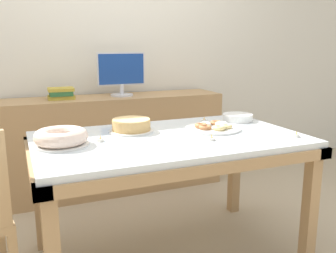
# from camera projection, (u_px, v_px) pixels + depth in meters

# --- Properties ---
(wall_back) EXTENTS (8.00, 0.10, 2.60)m
(wall_back) POSITION_uv_depth(u_px,v_px,m) (105.00, 45.00, 3.45)
(wall_back) COLOR silver
(wall_back) RESTS_ON ground
(dining_table) EXTENTS (1.58, 0.94, 0.77)m
(dining_table) POSITION_uv_depth(u_px,v_px,m) (169.00, 152.00, 2.22)
(dining_table) COLOR silver
(dining_table) RESTS_ON ground
(sideboard) EXTENTS (1.91, 0.44, 0.86)m
(sideboard) POSITION_uv_depth(u_px,v_px,m) (117.00, 143.00, 3.37)
(sideboard) COLOR tan
(sideboard) RESTS_ON ground
(computer_monitor) EXTENTS (0.42, 0.20, 0.38)m
(computer_monitor) POSITION_uv_depth(u_px,v_px,m) (121.00, 74.00, 3.26)
(computer_monitor) COLOR silver
(computer_monitor) RESTS_ON sideboard
(book_stack) EXTENTS (0.22, 0.18, 0.09)m
(book_stack) POSITION_uv_depth(u_px,v_px,m) (61.00, 93.00, 3.10)
(book_stack) COLOR #B29933
(book_stack) RESTS_ON sideboard
(cake_chocolate_round) EXTENTS (0.27, 0.27, 0.08)m
(cake_chocolate_round) POSITION_uv_depth(u_px,v_px,m) (131.00, 126.00, 2.30)
(cake_chocolate_round) COLOR white
(cake_chocolate_round) RESTS_ON dining_table
(cake_golden_bundt) EXTENTS (0.29, 0.29, 0.09)m
(cake_golden_bundt) POSITION_uv_depth(u_px,v_px,m) (61.00, 138.00, 1.98)
(cake_golden_bundt) COLOR white
(cake_golden_bundt) RESTS_ON dining_table
(pastry_platter) EXTENTS (0.35, 0.35, 0.04)m
(pastry_platter) POSITION_uv_depth(u_px,v_px,m) (213.00, 127.00, 2.37)
(pastry_platter) COLOR white
(pastry_platter) RESTS_ON dining_table
(plate_stack) EXTENTS (0.21, 0.21, 0.05)m
(plate_stack) POSITION_uv_depth(u_px,v_px,m) (237.00, 117.00, 2.63)
(plate_stack) COLOR white
(plate_stack) RESTS_ON dining_table
(tealight_right_edge) EXTENTS (0.04, 0.04, 0.04)m
(tealight_right_edge) POSITION_uv_depth(u_px,v_px,m) (296.00, 135.00, 2.18)
(tealight_right_edge) COLOR silver
(tealight_right_edge) RESTS_ON dining_table
(tealight_near_cakes) EXTENTS (0.04, 0.04, 0.04)m
(tealight_near_cakes) POSITION_uv_depth(u_px,v_px,m) (100.00, 140.00, 2.07)
(tealight_near_cakes) COLOR silver
(tealight_near_cakes) RESTS_ON dining_table
(tealight_left_edge) EXTENTS (0.04, 0.04, 0.04)m
(tealight_left_edge) POSITION_uv_depth(u_px,v_px,m) (212.00, 139.00, 2.10)
(tealight_left_edge) COLOR silver
(tealight_left_edge) RESTS_ON dining_table
(tealight_near_front) EXTENTS (0.04, 0.04, 0.04)m
(tealight_near_front) POSITION_uv_depth(u_px,v_px,m) (204.00, 120.00, 2.60)
(tealight_near_front) COLOR silver
(tealight_near_front) RESTS_ON dining_table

